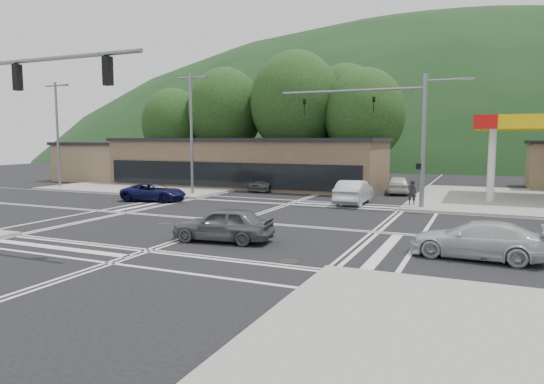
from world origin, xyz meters
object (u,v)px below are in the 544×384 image
at_px(car_queue_a, 354,192).
at_px(pedestrian, 412,192).
at_px(car_silver_east, 477,240).
at_px(car_northbound, 270,182).
at_px(car_blue_west, 154,192).
at_px(car_queue_b, 398,185).
at_px(car_grey_center, 223,224).

distance_m(car_queue_a, pedestrian, 3.64).
bearing_deg(car_silver_east, car_northbound, -134.40).
xyz_separation_m(car_blue_west, car_queue_b, (14.48, 11.31, 0.09)).
distance_m(car_northbound, pedestrian, 13.21).
xyz_separation_m(car_silver_east, car_queue_a, (-7.59, 12.36, 0.12)).
xyz_separation_m(car_silver_east, car_queue_b, (-5.95, 19.67, 0.04)).
bearing_deg(pedestrian, car_grey_center, 54.15).
distance_m(car_blue_west, car_northbound, 10.55).
relative_size(car_queue_a, car_northbound, 0.98).
distance_m(car_silver_east, car_queue_b, 20.55).
relative_size(car_blue_west, car_grey_center, 1.05).
xyz_separation_m(car_blue_west, car_silver_east, (20.44, -8.36, 0.06)).
bearing_deg(car_northbound, car_queue_b, 17.53).
height_order(car_blue_west, car_northbound, car_northbound).
distance_m(car_silver_east, car_queue_a, 14.51).
xyz_separation_m(car_blue_west, car_queue_a, (12.85, 4.00, 0.17)).
xyz_separation_m(car_grey_center, pedestrian, (5.75, 13.61, 0.20)).
xyz_separation_m(car_queue_a, car_queue_b, (1.64, 7.31, -0.08)).
height_order(car_grey_center, pedestrian, pedestrian).
height_order(car_silver_east, pedestrian, pedestrian).
relative_size(car_blue_west, car_silver_east, 0.96).
distance_m(car_grey_center, pedestrian, 14.78).
distance_m(car_blue_west, car_silver_east, 22.08).
bearing_deg(car_queue_a, car_silver_east, 119.96).
distance_m(car_grey_center, car_northbound, 20.05).
xyz_separation_m(car_blue_west, pedestrian, (16.48, 4.15, 0.30)).
distance_m(car_queue_a, car_northbound, 10.08).
xyz_separation_m(car_silver_east, car_northbound, (-15.99, 17.93, 0.04)).
height_order(car_queue_b, car_northbound, car_queue_b).
height_order(car_blue_west, car_grey_center, car_grey_center).
height_order(car_blue_west, car_queue_b, car_queue_b).
distance_m(car_grey_center, car_silver_east, 9.76).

